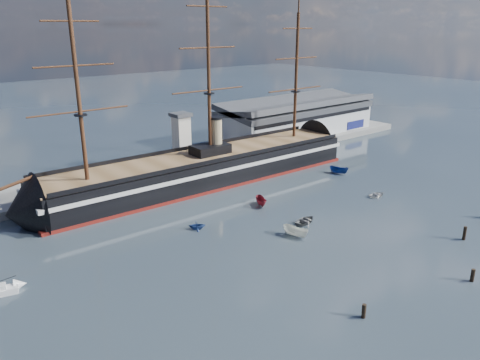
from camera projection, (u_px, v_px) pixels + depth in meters
ground at (249, 205)px, 110.56m from camera, size 600.00×600.00×0.00m
quay at (197, 164)px, 142.87m from camera, size 180.00×18.00×2.00m
warehouse at (297, 117)px, 172.39m from camera, size 63.00×21.00×11.60m
quay_tower at (182, 138)px, 133.35m from camera, size 5.00×5.00×15.00m
warship at (199, 170)px, 123.76m from camera, size 113.09×18.64×53.94m
motorboat_a at (295, 237)px, 94.08m from camera, size 7.09×3.76×2.69m
motorboat_b at (306, 223)px, 100.56m from camera, size 2.00×3.75×1.66m
motorboat_c at (261, 206)px, 110.15m from camera, size 6.69×5.03×2.54m
motorboat_d at (197, 229)px, 97.47m from camera, size 5.14×6.00×2.05m
motorboat_e at (377, 196)px, 116.07m from camera, size 1.53×3.00×1.34m
motorboat_f at (339, 174)px, 133.75m from camera, size 6.90×4.17×2.60m
piling_near_left at (363, 318)px, 68.12m from camera, size 0.64×0.64×2.91m
piling_near_mid at (472, 281)px, 77.73m from camera, size 0.64×0.64×2.96m
piling_near_right at (463, 240)px, 92.73m from camera, size 0.64×0.64×3.56m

